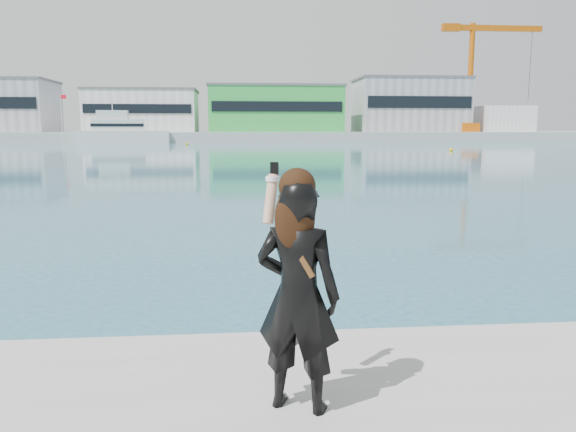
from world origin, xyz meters
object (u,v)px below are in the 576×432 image
object	(u,v)px
motor_yacht	(121,131)
woman	(297,289)
buoy_far	(187,145)
dock_crane	(476,74)
buoy_near	(451,151)

from	to	relation	value
motor_yacht	woman	bearing A→B (deg)	-84.54
motor_yacht	woman	size ratio (longest dim) A/B	11.04
buoy_far	woman	bearing A→B (deg)	-84.66
dock_crane	buoy_near	bearing A→B (deg)	-115.38
dock_crane	woman	size ratio (longest dim) A/B	14.74
dock_crane	buoy_far	bearing A→B (deg)	-155.16
dock_crane	woman	bearing A→B (deg)	-113.74
buoy_near	buoy_far	xyz separation A→B (m)	(-34.33, 30.59, 0.00)
buoy_near	woman	bearing A→B (deg)	-112.14
woman	motor_yacht	bearing A→B (deg)	-55.41
motor_yacht	buoy_far	distance (m)	22.79
motor_yacht	buoy_near	size ratio (longest dim) A/B	35.97
buoy_far	woman	distance (m)	93.89
buoy_near	buoy_far	distance (m)	45.98
dock_crane	buoy_near	xyz separation A→B (m)	(-28.25, -59.56, -15.07)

